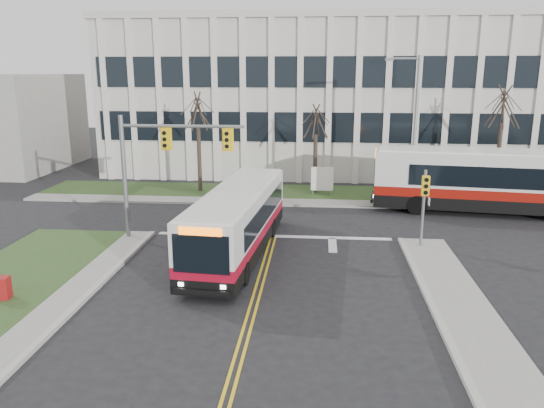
{
  "coord_description": "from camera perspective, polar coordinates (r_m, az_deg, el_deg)",
  "views": [
    {
      "loc": [
        2.23,
        -17.72,
        8.24
      ],
      "look_at": [
        0.03,
        7.06,
        2.0
      ],
      "focal_mm": 35.0,
      "sensor_mm": 36.0,
      "label": 1
    }
  ],
  "objects": [
    {
      "name": "ground",
      "position": [
        19.67,
        -1.94,
        -10.69
      ],
      "size": [
        120.0,
        120.0,
        0.0
      ],
      "primitive_type": "plane",
      "color": "black",
      "rests_on": "ground"
    },
    {
      "name": "sidewalk_east",
      "position": [
        16.01,
        24.75,
        -18.03
      ],
      "size": [
        2.0,
        26.0,
        0.14
      ],
      "primitive_type": "cube",
      "color": "#9E9B93",
      "rests_on": "ground"
    },
    {
      "name": "sidewalk_cross",
      "position": [
        34.03,
        9.6,
        -0.01
      ],
      "size": [
        44.0,
        1.6,
        0.14
      ],
      "primitive_type": "cube",
      "color": "#9E9B93",
      "rests_on": "ground"
    },
    {
      "name": "building_lawn",
      "position": [
        36.75,
        9.28,
        1.04
      ],
      "size": [
        44.0,
        5.0,
        0.12
      ],
      "primitive_type": "cube",
      "color": "#2D481F",
      "rests_on": "ground"
    },
    {
      "name": "office_building",
      "position": [
        47.85,
        8.56,
        11.25
      ],
      "size": [
        40.0,
        16.0,
        12.0
      ],
      "primitive_type": "cube",
      "color": "beige",
      "rests_on": "ground"
    },
    {
      "name": "mast_arm_signal",
      "position": [
        26.4,
        -12.33,
        5.08
      ],
      "size": [
        6.11,
        0.38,
        6.2
      ],
      "color": "slate",
      "rests_on": "ground"
    },
    {
      "name": "signal_pole_near",
      "position": [
        25.77,
        16.07,
        0.66
      ],
      "size": [
        0.34,
        0.39,
        3.8
      ],
      "color": "slate",
      "rests_on": "ground"
    },
    {
      "name": "signal_pole_far",
      "position": [
        33.98,
        13.45,
        3.97
      ],
      "size": [
        0.34,
        0.39,
        3.8
      ],
      "color": "slate",
      "rests_on": "ground"
    },
    {
      "name": "streetlight",
      "position": [
        34.55,
        14.89,
        8.56
      ],
      "size": [
        2.15,
        0.25,
        9.2
      ],
      "color": "slate",
      "rests_on": "ground"
    },
    {
      "name": "directory_sign",
      "position": [
        35.93,
        5.42,
        2.67
      ],
      "size": [
        1.5,
        0.12,
        2.0
      ],
      "color": "slate",
      "rests_on": "ground"
    },
    {
      "name": "tree_left",
      "position": [
        36.76,
        -7.99,
        9.7
      ],
      "size": [
        1.8,
        1.8,
        7.7
      ],
      "color": "#42352B",
      "rests_on": "ground"
    },
    {
      "name": "tree_mid",
      "position": [
        36.08,
        4.75,
        8.7
      ],
      "size": [
        1.8,
        1.8,
        6.82
      ],
      "color": "#42352B",
      "rests_on": "ground"
    },
    {
      "name": "tree_right",
      "position": [
        37.68,
        23.61,
        9.38
      ],
      "size": [
        1.8,
        1.8,
        8.25
      ],
      "color": "#42352B",
      "rests_on": "ground"
    },
    {
      "name": "bus_main",
      "position": [
        24.36,
        -3.7,
        -2.03
      ],
      "size": [
        3.36,
        11.36,
        2.99
      ],
      "primitive_type": null,
      "rotation": [
        0.0,
        0.0,
        -0.08
      ],
      "color": "silver",
      "rests_on": "ground"
    },
    {
      "name": "bus_cross",
      "position": [
        33.98,
        22.73,
        2.12
      ],
      "size": [
        14.05,
        4.81,
        3.67
      ],
      "primitive_type": null,
      "rotation": [
        0.0,
        0.0,
        -1.71
      ],
      "color": "silver",
      "rests_on": "ground"
    },
    {
      "name": "newspaper_box_red",
      "position": [
        22.03,
        -26.99,
        -8.18
      ],
      "size": [
        0.55,
        0.51,
        0.95
      ],
      "primitive_type": "cube",
      "rotation": [
        0.0,
        0.0,
        0.13
      ],
      "color": "maroon",
      "rests_on": "ground"
    }
  ]
}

